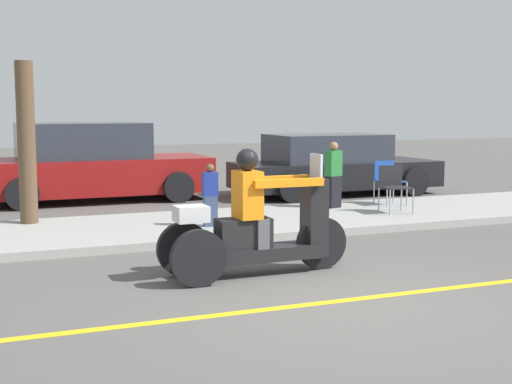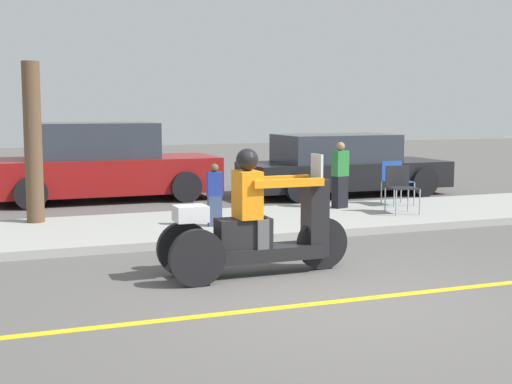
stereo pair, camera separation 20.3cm
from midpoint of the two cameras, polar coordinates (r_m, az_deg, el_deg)
name	(u,v)px [view 2 (the right image)]	position (r m, az deg, el deg)	size (l,w,h in m)	color
ground_plane	(340,301)	(7.38, 7.52, -8.67)	(60.00, 60.00, 0.00)	#565451
lane_stripe	(306,305)	(7.21, 4.80, -8.99)	(24.00, 0.12, 0.01)	gold
sidewalk_strip	(207,226)	(11.53, -3.44, -2.70)	(28.00, 2.80, 0.12)	#9E9E99
motorcycle_trike	(255,229)	(8.32, 0.63, -3.02)	(2.30, 0.66, 1.49)	black
spectator_by_tree	(214,196)	(11.05, -2.83, -0.33)	(0.25, 0.16, 0.97)	#38476B
spectator_far_back	(340,176)	(13.13, 7.18, 1.26)	(0.33, 0.25, 1.21)	black
folding_chair_curbside	(400,184)	(12.69, 11.90, 0.62)	(0.51, 0.51, 0.82)	#A5A8AD
folding_chair_set_back	(395,178)	(13.76, 11.48, 1.10)	(0.47, 0.47, 0.82)	#A5A8AD
parked_car_lot_center	(341,166)	(16.07, 7.21, 2.08)	(4.61, 1.98, 1.36)	black
parked_car_lot_far	(100,164)	(15.35, -12.04, 2.19)	(4.74, 2.11, 1.64)	maroon
tree_trunk	(33,143)	(11.86, -16.94, 3.81)	(0.28, 0.28, 2.56)	brown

